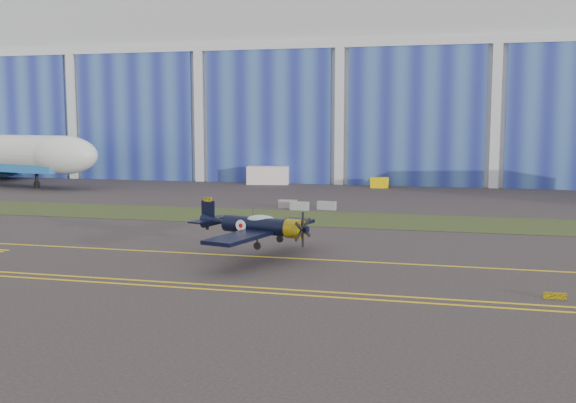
# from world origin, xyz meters

# --- Properties ---
(ground) EXTENTS (260.00, 260.00, 0.00)m
(ground) POSITION_xyz_m (0.00, 0.00, 0.00)
(ground) COLOR #393231
(ground) RESTS_ON ground
(grass_median) EXTENTS (260.00, 10.00, 0.02)m
(grass_median) POSITION_xyz_m (0.00, 14.00, 0.02)
(grass_median) COLOR #475128
(grass_median) RESTS_ON ground
(hangar) EXTENTS (220.00, 45.70, 30.00)m
(hangar) POSITION_xyz_m (0.00, 71.79, 14.96)
(hangar) COLOR silver
(hangar) RESTS_ON ground
(taxiway_centreline) EXTENTS (200.00, 0.20, 0.02)m
(taxiway_centreline) POSITION_xyz_m (0.00, -5.00, 0.01)
(taxiway_centreline) COLOR yellow
(taxiway_centreline) RESTS_ON ground
(edge_line_near) EXTENTS (80.00, 0.20, 0.02)m
(edge_line_near) POSITION_xyz_m (0.00, -14.50, 0.01)
(edge_line_near) COLOR yellow
(edge_line_near) RESTS_ON ground
(edge_line_far) EXTENTS (80.00, 0.20, 0.02)m
(edge_line_far) POSITION_xyz_m (0.00, -13.50, 0.01)
(edge_line_far) COLOR yellow
(edge_line_far) RESTS_ON ground
(guard_board_right) EXTENTS (1.20, 0.15, 0.35)m
(guard_board_right) POSITION_xyz_m (22.00, -12.00, 0.17)
(guard_board_right) COLOR yellow
(guard_board_right) RESTS_ON ground
(warbird) EXTENTS (12.13, 13.53, 3.41)m
(warbird) POSITION_xyz_m (3.55, -5.72, 2.32)
(warbird) COLOR black
(warbird) RESTS_ON ground
(shipping_container) EXTENTS (6.46, 3.42, 2.66)m
(shipping_container) POSITION_xyz_m (-10.40, 47.14, 1.33)
(shipping_container) COLOR white
(shipping_container) RESTS_ON ground
(tug) EXTENTS (2.54, 1.64, 1.45)m
(tug) POSITION_xyz_m (6.39, 45.79, 0.73)
(tug) COLOR #FFD801
(tug) RESTS_ON ground
(barrier_a) EXTENTS (2.03, 0.71, 0.90)m
(barrier_a) POSITION_xyz_m (-0.86, 20.97, 0.45)
(barrier_a) COLOR gray
(barrier_a) RESTS_ON ground
(barrier_b) EXTENTS (2.01, 0.62, 0.90)m
(barrier_b) POSITION_xyz_m (0.76, 19.60, 0.45)
(barrier_b) COLOR gray
(barrier_b) RESTS_ON ground
(barrier_c) EXTENTS (2.04, 0.76, 0.90)m
(barrier_c) POSITION_xyz_m (3.49, 20.67, 0.45)
(barrier_c) COLOR gray
(barrier_c) RESTS_ON ground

